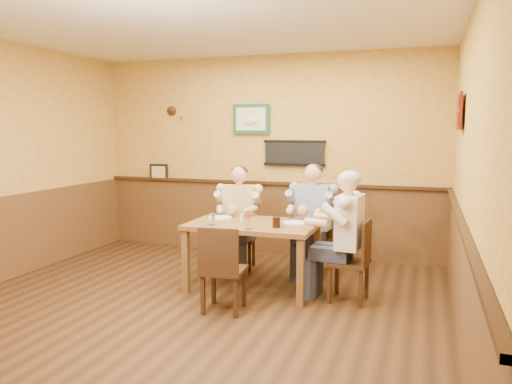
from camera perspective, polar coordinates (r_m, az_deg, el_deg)
room at (r=4.87m, az=-5.90°, el=6.08°), size 5.02×5.03×2.81m
dining_table at (r=5.55m, az=-0.32°, el=-4.45°), size 1.40×0.90×0.75m
chair_back_left at (r=6.38m, az=-1.89°, el=-5.15°), size 0.44×0.44×0.83m
chair_back_right at (r=6.20m, az=6.52°, el=-5.43°), size 0.42×0.42×0.86m
chair_right_end at (r=5.29m, az=10.56°, el=-7.72°), size 0.42×0.42×0.86m
chair_near_side at (r=4.93m, az=-3.69°, el=-8.66°), size 0.43×0.43×0.86m
diner_tan_shirt at (r=6.34m, az=-1.90°, el=-3.58°), size 0.64×0.64×1.19m
diner_blue_polo at (r=6.16m, az=6.55°, el=-3.76°), size 0.60×0.60×1.22m
diner_white_elder at (r=5.25m, az=10.60°, el=-5.78°), size 0.61×0.61×1.22m
water_glass_left at (r=5.42m, az=-5.14°, el=-3.16°), size 0.09×0.09×0.11m
water_glass_mid at (r=5.18m, az=-0.85°, el=-3.67°), size 0.09×0.09×0.10m
cola_tumbler at (r=5.25m, az=2.35°, el=-3.49°), size 0.09×0.09×0.11m
hot_sauce_bottle at (r=5.48m, az=-0.96°, el=-2.75°), size 0.05×0.05×0.16m
salt_shaker at (r=5.57m, az=-1.65°, el=-2.98°), size 0.04×0.04×0.09m
pepper_shaker at (r=5.51m, az=-1.02°, el=-3.03°), size 0.05×0.05×0.10m
plate_far_left at (r=5.81m, az=-4.03°, el=-2.93°), size 0.32×0.32×0.02m
plate_far_right at (r=5.49m, az=4.47°, el=-3.53°), size 0.28×0.28×0.02m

